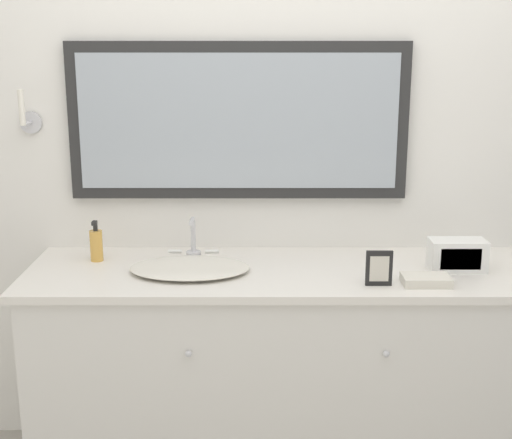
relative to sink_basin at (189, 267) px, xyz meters
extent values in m
cube|color=white|center=(0.37, 0.36, 0.38)|extent=(8.00, 0.06, 2.55)
cube|color=#282828|center=(0.18, 0.31, 0.52)|extent=(1.38, 0.04, 0.64)
cube|color=#9EA8B2|center=(0.18, 0.29, 0.52)|extent=(1.29, 0.01, 0.55)
cylinder|color=silver|center=(-0.67, 0.32, 0.52)|extent=(0.09, 0.01, 0.09)
cylinder|color=silver|center=(-0.67, 0.27, 0.52)|extent=(0.02, 0.10, 0.02)
cylinder|color=white|center=(-0.67, 0.22, 0.59)|extent=(0.02, 0.02, 0.14)
cube|color=silver|center=(0.37, 0.02, -0.47)|extent=(1.94, 0.57, 0.84)
cube|color=silver|center=(0.37, 0.02, -0.03)|extent=(2.00, 0.61, 0.03)
sphere|color=silver|center=(0.01, -0.27, -0.24)|extent=(0.02, 0.02, 0.02)
sphere|color=silver|center=(0.72, -0.27, -0.24)|extent=(0.02, 0.02, 0.02)
ellipsoid|color=silver|center=(0.00, -0.01, 0.00)|extent=(0.46, 0.31, 0.03)
cylinder|color=silver|center=(0.00, 0.17, 0.00)|extent=(0.06, 0.06, 0.03)
cylinder|color=silver|center=(0.00, 0.17, 0.08)|extent=(0.02, 0.02, 0.14)
cylinder|color=silver|center=(0.00, 0.13, 0.15)|extent=(0.02, 0.07, 0.02)
cylinder|color=white|center=(-0.07, 0.17, 0.01)|extent=(0.06, 0.02, 0.02)
cylinder|color=white|center=(0.08, 0.17, 0.01)|extent=(0.06, 0.02, 0.02)
cylinder|color=gold|center=(-0.39, 0.14, 0.04)|extent=(0.05, 0.05, 0.12)
cylinder|color=black|center=(-0.39, 0.14, 0.12)|extent=(0.02, 0.02, 0.04)
cube|color=black|center=(-0.39, 0.13, 0.14)|extent=(0.02, 0.03, 0.01)
cube|color=white|center=(1.03, 0.02, 0.04)|extent=(0.21, 0.11, 0.12)
cube|color=black|center=(1.03, -0.03, 0.04)|extent=(0.15, 0.01, 0.08)
cube|color=black|center=(0.70, -0.16, 0.05)|extent=(0.10, 0.01, 0.13)
cube|color=beige|center=(0.70, -0.17, 0.05)|extent=(0.07, 0.00, 0.09)
cube|color=silver|center=(0.87, -0.15, 0.00)|extent=(0.17, 0.11, 0.03)
camera|label=1|loc=(0.25, -2.60, 0.85)|focal=50.00mm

